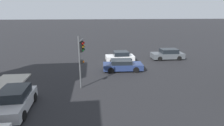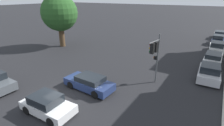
{
  "view_description": "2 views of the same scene",
  "coord_description": "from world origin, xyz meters",
  "px_view_note": "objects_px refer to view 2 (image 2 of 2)",
  "views": [
    {
      "loc": [
        4.17,
        21.22,
        6.6
      ],
      "look_at": [
        2.31,
        4.19,
        1.58
      ],
      "focal_mm": 28.0,
      "sensor_mm": 36.0,
      "label": 1
    },
    {
      "loc": [
        9.81,
        -8.49,
        7.83
      ],
      "look_at": [
        1.84,
        4.25,
        1.97
      ],
      "focal_mm": 28.0,
      "sensor_mm": 36.0,
      "label": 2
    }
  ],
  "objects_px": {
    "crossing_car_0": "(89,83)",
    "parked_car_4": "(219,35)",
    "crossing_car_2": "(48,105)",
    "parked_car_0": "(209,73)",
    "parked_car_3": "(218,40)",
    "street_tree": "(59,13)",
    "parked_car_1": "(213,58)",
    "parked_car_2": "(217,48)",
    "traffic_signal": "(155,52)"
  },
  "relations": [
    {
      "from": "crossing_car_0",
      "to": "crossing_car_2",
      "type": "relative_size",
      "value": 1.17
    },
    {
      "from": "crossing_car_2",
      "to": "parked_car_4",
      "type": "bearing_deg",
      "value": 72.45
    },
    {
      "from": "crossing_car_2",
      "to": "parked_car_2",
      "type": "height_order",
      "value": "parked_car_2"
    },
    {
      "from": "traffic_signal",
      "to": "parked_car_3",
      "type": "relative_size",
      "value": 1.21
    },
    {
      "from": "parked_car_3",
      "to": "parked_car_4",
      "type": "xyz_separation_m",
      "value": [
        0.01,
        4.86,
        -0.04
      ]
    },
    {
      "from": "parked_car_2",
      "to": "street_tree",
      "type": "bearing_deg",
      "value": 111.36
    },
    {
      "from": "crossing_car_2",
      "to": "parked_car_0",
      "type": "bearing_deg",
      "value": 50.73
    },
    {
      "from": "street_tree",
      "to": "parked_car_4",
      "type": "height_order",
      "value": "street_tree"
    },
    {
      "from": "traffic_signal",
      "to": "street_tree",
      "type": "bearing_deg",
      "value": -8.0
    },
    {
      "from": "street_tree",
      "to": "crossing_car_0",
      "type": "bearing_deg",
      "value": -34.61
    },
    {
      "from": "parked_car_3",
      "to": "street_tree",
      "type": "bearing_deg",
      "value": 126.83
    },
    {
      "from": "parked_car_1",
      "to": "crossing_car_0",
      "type": "bearing_deg",
      "value": 146.73
    },
    {
      "from": "parked_car_1",
      "to": "parked_car_3",
      "type": "distance_m",
      "value": 10.69
    },
    {
      "from": "parked_car_2",
      "to": "parked_car_4",
      "type": "bearing_deg",
      "value": -1.86
    },
    {
      "from": "crossing_car_0",
      "to": "parked_car_4",
      "type": "distance_m",
      "value": 29.72
    },
    {
      "from": "parked_car_1",
      "to": "parked_car_4",
      "type": "height_order",
      "value": "parked_car_4"
    },
    {
      "from": "parked_car_1",
      "to": "parked_car_2",
      "type": "xyz_separation_m",
      "value": [
        0.11,
        5.2,
        0.08
      ]
    },
    {
      "from": "parked_car_1",
      "to": "parked_car_4",
      "type": "distance_m",
      "value": 15.55
    },
    {
      "from": "crossing_car_0",
      "to": "parked_car_0",
      "type": "xyz_separation_m",
      "value": [
        8.79,
        7.75,
        0.11
      ]
    },
    {
      "from": "parked_car_0",
      "to": "parked_car_2",
      "type": "distance_m",
      "value": 10.27
    },
    {
      "from": "street_tree",
      "to": "parked_car_4",
      "type": "xyz_separation_m",
      "value": [
        21.48,
        19.66,
        -4.53
      ]
    },
    {
      "from": "parked_car_0",
      "to": "traffic_signal",
      "type": "bearing_deg",
      "value": 129.35
    },
    {
      "from": "traffic_signal",
      "to": "crossing_car_0",
      "type": "height_order",
      "value": "traffic_signal"
    },
    {
      "from": "parked_car_2",
      "to": "parked_car_1",
      "type": "bearing_deg",
      "value": 176.78
    },
    {
      "from": "street_tree",
      "to": "crossing_car_0",
      "type": "relative_size",
      "value": 1.74
    },
    {
      "from": "parked_car_4",
      "to": "street_tree",
      "type": "bearing_deg",
      "value": 132.11
    },
    {
      "from": "crossing_car_2",
      "to": "parked_car_0",
      "type": "height_order",
      "value": "parked_car_0"
    },
    {
      "from": "crossing_car_0",
      "to": "parked_car_1",
      "type": "height_order",
      "value": "parked_car_1"
    },
    {
      "from": "parked_car_4",
      "to": "traffic_signal",
      "type": "bearing_deg",
      "value": 169.29
    },
    {
      "from": "crossing_car_0",
      "to": "parked_car_4",
      "type": "xyz_separation_m",
      "value": [
        8.86,
        28.37,
        0.07
      ]
    },
    {
      "from": "street_tree",
      "to": "crossing_car_0",
      "type": "height_order",
      "value": "street_tree"
    },
    {
      "from": "parked_car_0",
      "to": "parked_car_1",
      "type": "bearing_deg",
      "value": -2.21
    },
    {
      "from": "street_tree",
      "to": "parked_car_3",
      "type": "distance_m",
      "value": 26.46
    },
    {
      "from": "traffic_signal",
      "to": "parked_car_1",
      "type": "distance_m",
      "value": 10.31
    },
    {
      "from": "crossing_car_0",
      "to": "parked_car_1",
      "type": "xyz_separation_m",
      "value": [
        8.79,
        12.82,
        0.04
      ]
    },
    {
      "from": "parked_car_0",
      "to": "crossing_car_0",
      "type": "bearing_deg",
      "value": 129.26
    },
    {
      "from": "crossing_car_0",
      "to": "crossing_car_2",
      "type": "distance_m",
      "value": 4.18
    },
    {
      "from": "crossing_car_0",
      "to": "parked_car_1",
      "type": "relative_size",
      "value": 0.97
    },
    {
      "from": "crossing_car_2",
      "to": "parked_car_3",
      "type": "xyz_separation_m",
      "value": [
        9.23,
        27.67,
        0.1
      ]
    },
    {
      "from": "street_tree",
      "to": "parked_car_2",
      "type": "xyz_separation_m",
      "value": [
        21.52,
        9.32,
        -4.48
      ]
    },
    {
      "from": "traffic_signal",
      "to": "parked_car_0",
      "type": "xyz_separation_m",
      "value": [
        4.4,
        3.89,
        -2.46
      ]
    },
    {
      "from": "street_tree",
      "to": "traffic_signal",
      "type": "distance_m",
      "value": 17.8
    },
    {
      "from": "parked_car_0",
      "to": "parked_car_3",
      "type": "relative_size",
      "value": 1.08
    },
    {
      "from": "traffic_signal",
      "to": "parked_car_2",
      "type": "relative_size",
      "value": 1.06
    },
    {
      "from": "parked_car_0",
      "to": "parked_car_3",
      "type": "distance_m",
      "value": 15.76
    },
    {
      "from": "crossing_car_0",
      "to": "crossing_car_2",
      "type": "xyz_separation_m",
      "value": [
        -0.38,
        -4.16,
        0.0
      ]
    },
    {
      "from": "parked_car_2",
      "to": "parked_car_3",
      "type": "height_order",
      "value": "parked_car_2"
    },
    {
      "from": "crossing_car_0",
      "to": "parked_car_3",
      "type": "distance_m",
      "value": 25.12
    },
    {
      "from": "crossing_car_0",
      "to": "parked_car_3",
      "type": "relative_size",
      "value": 1.19
    },
    {
      "from": "crossing_car_2",
      "to": "parked_car_1",
      "type": "distance_m",
      "value": 19.3
    }
  ]
}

